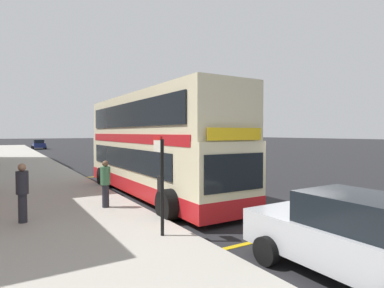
# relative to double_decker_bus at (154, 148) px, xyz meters

# --- Properties ---
(ground_plane) EXTENTS (260.00, 260.00, 0.00)m
(ground_plane) POSITION_rel_double_decker_bus_xyz_m (2.46, 26.36, -2.07)
(ground_plane) COLOR black
(pavement_near) EXTENTS (6.00, 76.00, 0.14)m
(pavement_near) POSITION_rel_double_decker_bus_xyz_m (-4.54, 26.36, -2.00)
(pavement_near) COLOR #A39E93
(pavement_near) RESTS_ON ground
(double_decker_bus) EXTENTS (3.19, 11.41, 4.40)m
(double_decker_bus) POSITION_rel_double_decker_bus_xyz_m (0.00, 0.00, 0.00)
(double_decker_bus) COLOR beige
(double_decker_bus) RESTS_ON ground
(bus_bay_markings) EXTENTS (2.82, 14.14, 0.01)m
(bus_bay_markings) POSITION_rel_double_decker_bus_xyz_m (-0.13, 0.07, -2.06)
(bus_bay_markings) COLOR gold
(bus_bay_markings) RESTS_ON ground
(bus_stop_sign) EXTENTS (0.09, 0.51, 2.52)m
(bus_stop_sign) POSITION_rel_double_decker_bus_xyz_m (-2.31, -5.55, -0.42)
(bus_stop_sign) COLOR black
(bus_stop_sign) RESTS_ON pavement_near
(parked_car_navy_distant) EXTENTS (2.09, 4.20, 1.62)m
(parked_car_navy_distant) POSITION_rel_double_decker_bus_xyz_m (-0.39, 46.11, -1.27)
(parked_car_navy_distant) COLOR navy
(parked_car_navy_distant) RESTS_ON ground
(parked_car_silver_ahead) EXTENTS (2.09, 4.20, 1.62)m
(parked_car_silver_ahead) POSITION_rel_double_decker_bus_xyz_m (-0.17, -9.41, -1.27)
(parked_car_silver_ahead) COLOR #B2B5BA
(parked_car_silver_ahead) RESTS_ON ground
(parked_car_teal_far) EXTENTS (2.09, 4.20, 1.62)m
(parked_car_teal_far) POSITION_rel_double_decker_bus_xyz_m (7.33, 20.37, -1.27)
(parked_car_teal_far) COLOR #196066
(parked_car_teal_far) RESTS_ON ground
(pedestrian_waiting_near_sign) EXTENTS (0.34, 0.34, 1.64)m
(pedestrian_waiting_near_sign) POSITION_rel_double_decker_bus_xyz_m (-2.68, -1.85, -1.04)
(pedestrian_waiting_near_sign) COLOR #26262D
(pedestrian_waiting_near_sign) RESTS_ON pavement_near
(pedestrian_further_back) EXTENTS (0.34, 0.34, 1.73)m
(pedestrian_further_back) POSITION_rel_double_decker_bus_xyz_m (-5.28, -2.48, -0.98)
(pedestrian_further_back) COLOR #26262D
(pedestrian_further_back) RESTS_ON pavement_near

